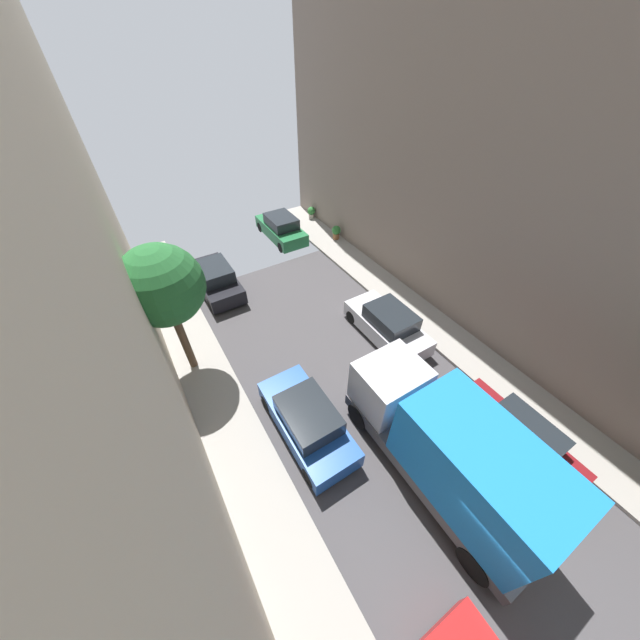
% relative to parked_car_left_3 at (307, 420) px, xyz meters
% --- Properties ---
extents(ground, '(32.00, 32.00, 0.00)m').
position_rel_parked_car_left_3_xyz_m(ground, '(2.70, -5.86, -0.72)').
color(ground, '#423F42').
extents(sidewalk_right, '(2.00, 44.00, 0.15)m').
position_rel_parked_car_left_3_xyz_m(sidewalk_right, '(7.70, -5.86, -0.64)').
color(sidewalk_right, gray).
rests_on(sidewalk_right, ground).
extents(parked_car_left_3, '(1.78, 4.20, 1.57)m').
position_rel_parked_car_left_3_xyz_m(parked_car_left_3, '(0.00, 0.00, 0.00)').
color(parked_car_left_3, '#194799').
rests_on(parked_car_left_3, ground).
extents(parked_car_left_4, '(1.78, 4.20, 1.57)m').
position_rel_parked_car_left_3_xyz_m(parked_car_left_4, '(0.00, 9.56, 0.00)').
color(parked_car_left_4, black).
rests_on(parked_car_left_4, ground).
extents(parked_car_right_1, '(1.78, 4.20, 1.57)m').
position_rel_parked_car_left_3_xyz_m(parked_car_right_1, '(5.40, -4.09, 0.00)').
color(parked_car_right_1, maroon).
rests_on(parked_car_right_1, ground).
extents(parked_car_right_2, '(1.78, 4.20, 1.57)m').
position_rel_parked_car_left_3_xyz_m(parked_car_right_2, '(5.40, 2.19, 0.00)').
color(parked_car_right_2, silver).
rests_on(parked_car_right_2, ground).
extents(parked_car_right_3, '(1.78, 4.20, 1.57)m').
position_rel_parked_car_left_3_xyz_m(parked_car_right_3, '(5.40, 12.72, 0.00)').
color(parked_car_right_3, '#1E6638').
rests_on(parked_car_right_3, ground).
extents(delivery_truck, '(2.26, 6.60, 3.38)m').
position_rel_parked_car_left_3_xyz_m(delivery_truck, '(2.70, -3.46, 1.07)').
color(delivery_truck, '#4C4C51').
rests_on(delivery_truck, ground).
extents(street_tree_0, '(2.82, 2.82, 5.51)m').
position_rel_parked_car_left_3_xyz_m(street_tree_0, '(-2.58, 4.99, 3.50)').
color(street_tree_0, brown).
rests_on(street_tree_0, sidewalk_left).
extents(potted_plant_1, '(0.56, 0.56, 0.86)m').
position_rel_parked_car_left_3_xyz_m(potted_plant_1, '(8.27, 10.63, -0.10)').
color(potted_plant_1, brown).
rests_on(potted_plant_1, sidewalk_right).
extents(potted_plant_2, '(0.55, 0.55, 0.80)m').
position_rel_parked_car_left_3_xyz_m(potted_plant_2, '(8.41, 13.99, -0.13)').
color(potted_plant_2, '#B2A899').
rests_on(potted_plant_2, sidewalk_right).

